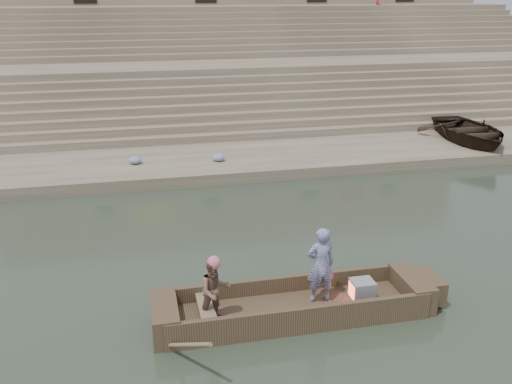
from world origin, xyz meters
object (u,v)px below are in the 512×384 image
object	(u,v)px
standing_man	(321,265)
television	(362,290)
main_rowboat	(294,311)
beached_rowboat	(470,130)
rowing_man	(215,290)

from	to	relation	value
standing_man	television	size ratio (longest dim) A/B	3.48
standing_man	television	xyz separation A→B (m)	(0.86, -0.13, -0.60)
main_rowboat	beached_rowboat	size ratio (longest dim) A/B	1.15
main_rowboat	beached_rowboat	distance (m)	14.31
standing_man	television	bearing A→B (deg)	171.54
main_rowboat	rowing_man	bearing A→B (deg)	-174.85
main_rowboat	standing_man	distance (m)	1.08
rowing_man	television	size ratio (longest dim) A/B	2.80
television	beached_rowboat	distance (m)	13.31
television	beached_rowboat	bearing A→B (deg)	49.04
standing_man	beached_rowboat	size ratio (longest dim) A/B	0.37
main_rowboat	rowing_man	size ratio (longest dim) A/B	3.88
beached_rowboat	television	bearing A→B (deg)	-128.14
rowing_man	television	world-z (taller)	rowing_man
main_rowboat	television	xyz separation A→B (m)	(1.44, -0.00, 0.31)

